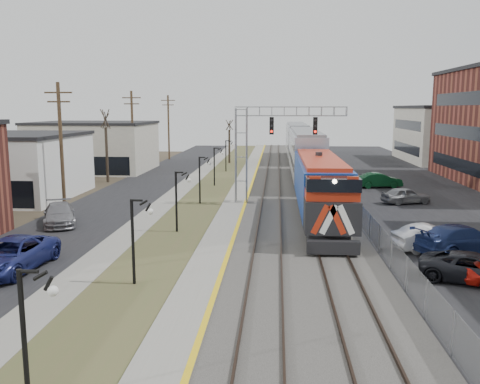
# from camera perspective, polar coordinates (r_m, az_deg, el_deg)

# --- Properties ---
(ground) EXTENTS (160.00, 160.00, 0.00)m
(ground) POSITION_cam_1_polar(r_m,az_deg,el_deg) (16.18, -5.44, -20.31)
(ground) COLOR #473D2D
(ground) RESTS_ON ground
(street_west) EXTENTS (7.00, 120.00, 0.04)m
(street_west) POSITION_cam_1_polar(r_m,az_deg,el_deg) (51.42, -11.63, 0.27)
(street_west) COLOR black
(street_west) RESTS_ON ground
(sidewalk) EXTENTS (2.00, 120.00, 0.08)m
(sidewalk) POSITION_cam_1_polar(r_m,az_deg,el_deg) (50.38, -6.70, 0.24)
(sidewalk) COLOR gray
(sidewalk) RESTS_ON ground
(grass_median) EXTENTS (4.00, 120.00, 0.06)m
(grass_median) POSITION_cam_1_polar(r_m,az_deg,el_deg) (49.91, -3.31, 0.19)
(grass_median) COLOR #48502A
(grass_median) RESTS_ON ground
(platform) EXTENTS (2.00, 120.00, 0.24)m
(platform) POSITION_cam_1_polar(r_m,az_deg,el_deg) (49.60, 0.13, 0.25)
(platform) COLOR gray
(platform) RESTS_ON ground
(ballast_bed) EXTENTS (8.00, 120.00, 0.20)m
(ballast_bed) POSITION_cam_1_polar(r_m,az_deg,el_deg) (49.50, 5.91, 0.16)
(ballast_bed) COLOR #595651
(ballast_bed) RESTS_ON ground
(parking_lot) EXTENTS (16.00, 120.00, 0.04)m
(parking_lot) POSITION_cam_1_polar(r_m,az_deg,el_deg) (51.31, 19.42, -0.10)
(parking_lot) COLOR black
(parking_lot) RESTS_ON ground
(platform_edge) EXTENTS (0.24, 120.00, 0.01)m
(platform_edge) POSITION_cam_1_polar(r_m,az_deg,el_deg) (49.52, 1.14, 0.38)
(platform_edge) COLOR gold
(platform_edge) RESTS_ON platform
(track_near) EXTENTS (1.58, 120.00, 0.15)m
(track_near) POSITION_cam_1_polar(r_m,az_deg,el_deg) (49.45, 3.59, 0.38)
(track_near) COLOR #2D2119
(track_near) RESTS_ON ballast_bed
(track_far) EXTENTS (1.58, 120.00, 0.15)m
(track_far) POSITION_cam_1_polar(r_m,az_deg,el_deg) (49.55, 7.65, 0.34)
(track_far) COLOR #2D2119
(track_far) RESTS_ON ballast_bed
(train) EXTENTS (3.00, 63.05, 5.33)m
(train) POSITION_cam_1_polar(r_m,az_deg,el_deg) (59.63, 7.11, 4.40)
(train) COLOR #123795
(train) RESTS_ON ground
(signal_gantry) EXTENTS (9.00, 1.07, 8.15)m
(signal_gantry) POSITION_cam_1_polar(r_m,az_deg,el_deg) (41.92, 2.49, 6.08)
(signal_gantry) COLOR gray
(signal_gantry) RESTS_ON ground
(lampposts) EXTENTS (0.14, 62.14, 4.00)m
(lampposts) POSITION_cam_1_polar(r_m,az_deg,el_deg) (33.32, -7.07, -1.06)
(lampposts) COLOR black
(lampposts) RESTS_ON ground
(utility_poles) EXTENTS (0.28, 80.28, 10.00)m
(utility_poles) POSITION_cam_1_polar(r_m,az_deg,el_deg) (42.49, -19.43, 4.81)
(utility_poles) COLOR #4C3823
(utility_poles) RESTS_ON ground
(fence) EXTENTS (0.04, 120.00, 1.60)m
(fence) POSITION_cam_1_polar(r_m,az_deg,el_deg) (49.71, 10.77, 0.89)
(fence) COLOR gray
(fence) RESTS_ON ground
(bare_trees) EXTENTS (12.30, 42.30, 5.95)m
(bare_trees) POSITION_cam_1_polar(r_m,az_deg,el_deg) (55.14, -11.79, 3.68)
(bare_trees) COLOR #382D23
(bare_trees) RESTS_ON ground
(car_lot_b) EXTENTS (4.64, 2.66, 1.45)m
(car_lot_b) POSITION_cam_1_polar(r_m,az_deg,el_deg) (30.83, 20.76, -4.89)
(car_lot_b) COLOR silver
(car_lot_b) RESTS_ON ground
(car_lot_c) EXTENTS (5.37, 3.90, 1.36)m
(car_lot_c) POSITION_cam_1_polar(r_m,az_deg,el_deg) (26.02, 24.86, -7.86)
(car_lot_c) COLOR black
(car_lot_c) RESTS_ON ground
(car_lot_d) EXTENTS (6.06, 4.42, 1.63)m
(car_lot_d) POSITION_cam_1_polar(r_m,az_deg,el_deg) (30.68, 23.64, -4.97)
(car_lot_d) COLOR #162350
(car_lot_d) RESTS_ON ground
(car_lot_e) EXTENTS (4.38, 2.70, 1.39)m
(car_lot_e) POSITION_cam_1_polar(r_m,az_deg,el_deg) (45.06, 18.14, -0.41)
(car_lot_e) COLOR gray
(car_lot_e) RESTS_ON ground
(car_lot_f) EXTENTS (4.77, 2.39, 1.50)m
(car_lot_f) POSITION_cam_1_polar(r_m,az_deg,el_deg) (53.33, 15.32, 1.24)
(car_lot_f) COLOR #0B391C
(car_lot_f) RESTS_ON ground
(car_street_a) EXTENTS (3.03, 5.95, 1.61)m
(car_street_a) POSITION_cam_1_polar(r_m,az_deg,el_deg) (27.66, -24.32, -6.55)
(car_street_a) COLOR navy
(car_street_a) RESTS_ON ground
(car_street_b) EXTENTS (3.87, 5.39, 1.45)m
(car_street_b) POSITION_cam_1_polar(r_m,az_deg,el_deg) (37.31, -19.62, -2.41)
(car_street_b) COLOR slate
(car_street_b) RESTS_ON ground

